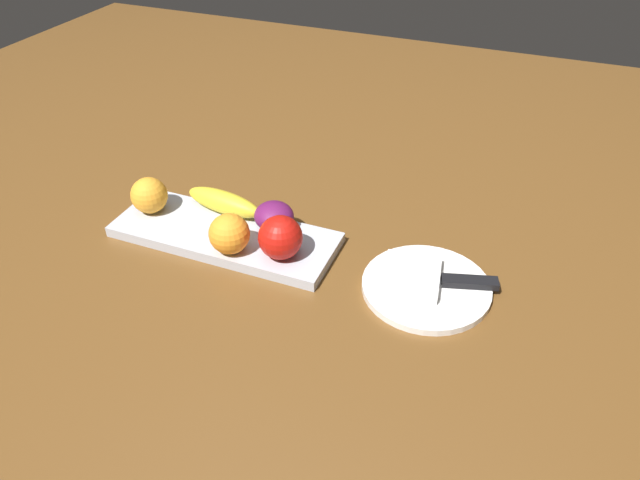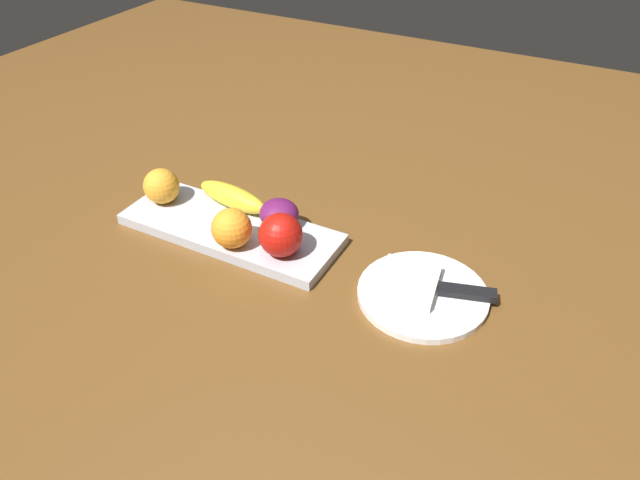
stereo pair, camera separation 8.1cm
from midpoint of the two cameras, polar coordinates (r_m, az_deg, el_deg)
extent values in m
plane|color=brown|center=(1.07, -9.82, -0.16)|extent=(2.40, 2.40, 0.00)
cube|color=#B4B9C4|center=(1.07, -11.43, 0.44)|extent=(0.41, 0.15, 0.02)
sphere|color=red|center=(0.97, -6.29, 0.17)|extent=(0.07, 0.07, 0.07)
ellipsoid|color=yellow|center=(1.10, -11.47, 3.57)|extent=(0.16, 0.06, 0.04)
sphere|color=orange|center=(1.00, -11.16, 0.52)|extent=(0.07, 0.07, 0.07)
sphere|color=orange|center=(1.14, -18.31, 4.10)|extent=(0.07, 0.07, 0.07)
ellipsoid|color=#5D174E|center=(1.05, -6.74, 2.26)|extent=(0.09, 0.09, 0.05)
cylinder|color=white|center=(0.95, 7.91, -4.64)|extent=(0.21, 0.21, 0.01)
cube|color=white|center=(0.95, 6.48, -3.61)|extent=(0.10, 0.12, 0.02)
cube|color=silver|center=(0.95, 8.45, -4.13)|extent=(0.15, 0.06, 0.00)
cube|color=black|center=(0.96, 12.06, -4.11)|extent=(0.09, 0.05, 0.01)
camera|label=1|loc=(0.04, -92.40, -1.80)|focal=32.82mm
camera|label=2|loc=(0.04, 87.60, 1.80)|focal=32.82mm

